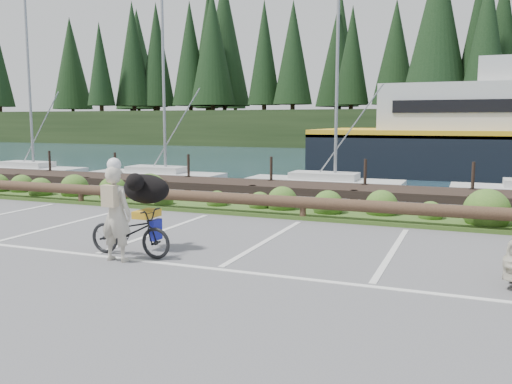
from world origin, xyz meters
TOP-DOWN VIEW (x-y plane):
  - ground at (0.00, 0.00)m, footprint 72.00×72.00m
  - harbor_backdrop at (0.39, 78.47)m, footprint 170.00×160.00m
  - vegetation_strip at (0.00, 5.30)m, footprint 34.00×1.60m
  - log_rail at (0.00, 4.60)m, footprint 32.00×0.30m
  - bicycle at (-1.92, -0.15)m, footprint 1.75×0.64m
  - cyclist at (-1.93, -0.55)m, footprint 0.64×0.42m
  - dog at (-1.91, 0.41)m, footprint 0.51×1.00m

SIDE VIEW (x-z plane):
  - harbor_backdrop at x=0.39m, z-range -15.00..15.00m
  - ground at x=0.00m, z-range 0.00..0.00m
  - log_rail at x=0.00m, z-range -0.30..0.30m
  - vegetation_strip at x=0.00m, z-range 0.00..0.10m
  - bicycle at x=-1.92m, z-range 0.00..0.91m
  - cyclist at x=-1.93m, z-range 0.00..1.72m
  - dog at x=-1.91m, z-range 0.91..1.49m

